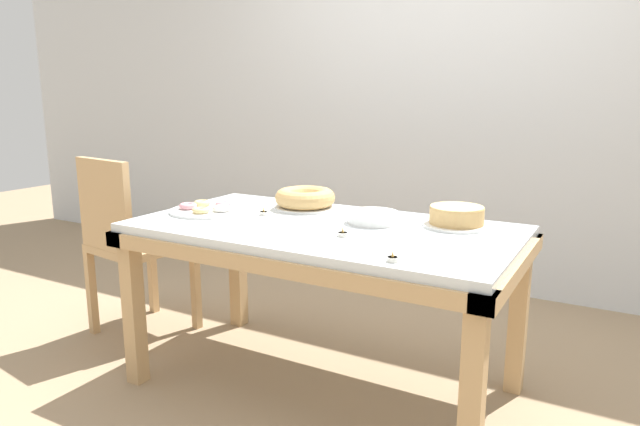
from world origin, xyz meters
The scene contains 11 objects.
ground_plane centered at (0.00, 0.00, 0.00)m, with size 12.00×12.00×0.00m, color #997F60.
wall_back centered at (0.00, 1.64, 1.30)m, with size 8.00×0.10×2.60m, color silver.
dining_table centered at (0.00, 0.00, 0.63)m, with size 1.59×0.86×0.72m.
chair centered at (-1.13, -0.02, 0.52)m, with size 0.48×0.48×0.94m.
cake_chocolate_round centered at (0.49, 0.23, 0.76)m, with size 0.27×0.27×0.08m.
cake_golden_bundt centered at (-0.23, 0.24, 0.77)m, with size 0.28×0.28×0.09m.
pastry_platter centered at (-0.58, -0.04, 0.74)m, with size 0.33×0.33×0.04m.
plate_stack centered at (0.17, 0.12, 0.75)m, with size 0.21×0.21×0.05m.
tealight_near_front centered at (0.45, -0.35, 0.73)m, with size 0.04×0.04×0.04m.
tealight_centre centered at (0.16, -0.14, 0.73)m, with size 0.04×0.04×0.04m.
tealight_right_edge centered at (-0.32, 0.03, 0.73)m, with size 0.04×0.04×0.04m.
Camera 1 is at (1.11, -1.99, 1.25)m, focal length 32.00 mm.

